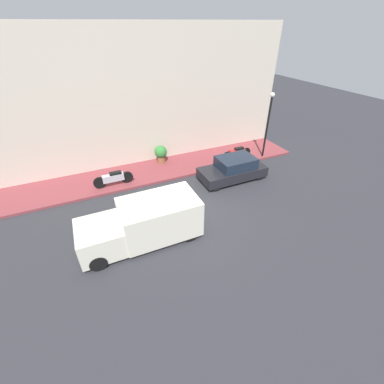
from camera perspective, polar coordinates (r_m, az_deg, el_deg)
The scene contains 9 objects.
ground_plane at distance 12.07m, azimuth -0.54°, elevation -6.28°, with size 60.00×60.00×0.00m, color #2D2D33.
sidewalk at distance 16.07m, azimuth -8.01°, elevation 4.77°, with size 2.85×18.60×0.14m.
building_facade at distance 16.10m, azimuth -10.93°, elevation 19.35°, with size 0.30×18.60×7.83m.
parked_car at distance 15.08m, azimuth 9.15°, elevation 5.06°, with size 1.72×3.83×1.34m.
delivery_van at distance 10.70m, azimuth -10.96°, elevation -6.77°, with size 1.92×4.86×1.80m.
scooter_silver at distance 14.74m, azimuth -17.04°, elevation 2.96°, with size 0.30×2.15×0.79m.
motorcycle_red at distance 17.36m, azimuth 9.98°, elevation 8.64°, with size 0.30×2.10×0.73m.
streetlamp at distance 17.32m, azimuth 16.64°, elevation 15.35°, with size 0.29×0.29×4.12m.
potted_plant at distance 16.61m, azimuth -6.95°, elevation 8.57°, with size 0.78×0.78×1.11m.
Camera 1 is at (-8.48, 3.71, 7.76)m, focal length 24.00 mm.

